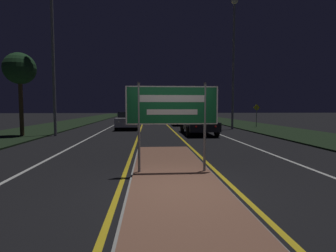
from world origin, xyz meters
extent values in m
plane|color=black|center=(0.00, 0.00, 0.00)|extent=(160.00, 160.00, 0.00)
cube|color=#999993|center=(0.00, 1.41, 0.03)|extent=(2.22, 9.02, 0.05)
cube|color=brown|center=(0.00, 1.41, 0.05)|extent=(2.10, 8.90, 0.10)
cube|color=black|center=(-9.50, 20.00, 0.04)|extent=(5.00, 100.00, 0.08)
cube|color=black|center=(9.50, 20.00, 0.04)|extent=(5.00, 100.00, 0.08)
cube|color=gold|center=(-1.30, 25.00, 0.00)|extent=(0.12, 70.00, 0.01)
cube|color=gold|center=(1.30, 25.00, 0.00)|extent=(0.12, 70.00, 0.01)
cube|color=silver|center=(-4.20, 25.00, 0.00)|extent=(0.12, 70.00, 0.01)
cube|color=silver|center=(4.20, 25.00, 0.00)|extent=(0.12, 70.00, 0.01)
cube|color=silver|center=(-7.20, 25.00, 0.00)|extent=(0.10, 70.00, 0.01)
cube|color=silver|center=(7.20, 25.00, 0.00)|extent=(0.10, 70.00, 0.01)
cylinder|color=gray|center=(-0.89, 1.41, 1.30)|extent=(0.07, 0.07, 2.41)
cylinder|color=gray|center=(0.89, 1.41, 1.30)|extent=(0.07, 0.07, 2.41)
cube|color=#146033|center=(0.00, 1.41, 1.90)|extent=(2.48, 0.04, 1.02)
cube|color=white|center=(0.00, 1.39, 1.90)|extent=(2.48, 0.00, 1.02)
cube|color=#146033|center=(0.00, 1.39, 1.90)|extent=(2.41, 0.01, 0.96)
cube|color=white|center=(0.00, 1.38, 2.08)|extent=(1.74, 0.01, 0.18)
cube|color=white|center=(0.00, 1.38, 1.72)|extent=(1.36, 0.01, 0.14)
cylinder|color=gray|center=(-6.63, 11.71, 5.44)|extent=(0.18, 0.18, 10.87)
cylinder|color=gray|center=(6.39, 15.87, 5.16)|extent=(0.18, 0.18, 10.33)
sphere|color=#F9EAC6|center=(6.39, 15.87, 10.50)|extent=(0.58, 0.58, 0.58)
cube|color=black|center=(2.76, 12.06, 0.63)|extent=(1.90, 4.77, 0.56)
cube|color=black|center=(2.76, 11.77, 1.15)|extent=(1.67, 2.48, 0.49)
sphere|color=red|center=(2.17, 9.69, 0.70)|extent=(0.14, 0.14, 0.14)
sphere|color=red|center=(3.35, 9.69, 0.70)|extent=(0.14, 0.14, 0.14)
cylinder|color=black|center=(1.85, 13.54, 0.35)|extent=(0.22, 0.70, 0.70)
cylinder|color=black|center=(3.67, 13.54, 0.35)|extent=(0.22, 0.70, 0.70)
cylinder|color=black|center=(1.85, 10.58, 0.35)|extent=(0.22, 0.70, 0.70)
cylinder|color=black|center=(3.67, 10.58, 0.35)|extent=(0.22, 0.70, 0.70)
cube|color=#B7B7BC|center=(2.77, 21.17, 0.64)|extent=(1.84, 4.00, 0.59)
cube|color=black|center=(2.77, 20.93, 1.16)|extent=(1.62, 2.08, 0.46)
sphere|color=red|center=(2.20, 19.19, 0.71)|extent=(0.14, 0.14, 0.14)
sphere|color=red|center=(3.34, 19.19, 0.71)|extent=(0.14, 0.14, 0.14)
cylinder|color=black|center=(1.89, 22.41, 0.34)|extent=(0.22, 0.68, 0.68)
cylinder|color=black|center=(3.65, 22.41, 0.34)|extent=(0.22, 0.68, 0.68)
cylinder|color=black|center=(1.89, 19.93, 0.34)|extent=(0.22, 0.68, 0.68)
cylinder|color=black|center=(3.65, 19.93, 0.34)|extent=(0.22, 0.68, 0.68)
cube|color=maroon|center=(2.70, 29.41, 0.63)|extent=(1.86, 4.21, 0.63)
cube|color=black|center=(2.70, 29.16, 1.19)|extent=(1.63, 2.19, 0.50)
sphere|color=red|center=(2.12, 27.32, 0.71)|extent=(0.14, 0.14, 0.14)
sphere|color=red|center=(3.27, 27.32, 0.71)|extent=(0.14, 0.14, 0.14)
cylinder|color=black|center=(1.81, 30.71, 0.31)|extent=(0.22, 0.62, 0.62)
cylinder|color=black|center=(3.58, 30.71, 0.31)|extent=(0.22, 0.62, 0.62)
cylinder|color=black|center=(1.81, 28.10, 0.31)|extent=(0.22, 0.62, 0.62)
cylinder|color=black|center=(3.58, 28.10, 0.31)|extent=(0.22, 0.62, 0.62)
cube|color=#4C514C|center=(2.52, 40.02, 0.63)|extent=(1.76, 4.17, 0.64)
cube|color=black|center=(2.52, 39.77, 1.19)|extent=(1.55, 2.17, 0.47)
sphere|color=red|center=(1.97, 37.95, 0.71)|extent=(0.14, 0.14, 0.14)
sphere|color=red|center=(3.07, 37.95, 0.71)|extent=(0.14, 0.14, 0.14)
cylinder|color=black|center=(1.68, 41.31, 0.31)|extent=(0.22, 0.63, 0.63)
cylinder|color=black|center=(3.36, 41.31, 0.31)|extent=(0.22, 0.63, 0.63)
cylinder|color=black|center=(1.68, 38.72, 0.31)|extent=(0.22, 0.63, 0.63)
cylinder|color=black|center=(3.36, 38.72, 0.31)|extent=(0.22, 0.63, 0.63)
cube|color=#B7B7BC|center=(-2.36, 16.64, 0.65)|extent=(1.76, 4.23, 0.69)
cube|color=black|center=(-2.36, 16.89, 1.23)|extent=(1.55, 2.20, 0.46)
sphere|color=white|center=(-2.90, 14.54, 0.74)|extent=(0.14, 0.14, 0.14)
sphere|color=white|center=(-1.81, 14.54, 0.74)|extent=(0.14, 0.14, 0.14)
cylinder|color=black|center=(-3.20, 15.33, 0.30)|extent=(0.22, 0.61, 0.61)
cylinder|color=black|center=(-1.52, 15.33, 0.30)|extent=(0.22, 0.61, 0.61)
cylinder|color=black|center=(-3.20, 17.95, 0.30)|extent=(0.22, 0.61, 0.61)
cylinder|color=black|center=(-1.52, 17.95, 0.30)|extent=(0.22, 0.61, 0.61)
cylinder|color=gray|center=(9.04, 17.22, 0.98)|extent=(0.06, 0.06, 1.81)
cube|color=yellow|center=(9.04, 17.22, 1.83)|extent=(0.60, 0.02, 0.60)
cylinder|color=#4C3823|center=(-8.51, 11.30, 1.94)|extent=(0.24, 0.24, 3.71)
sphere|color=#1E4223|center=(-8.51, 11.30, 4.22)|extent=(1.91, 1.91, 1.91)
camera|label=1|loc=(-0.64, -5.59, 1.84)|focal=28.00mm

